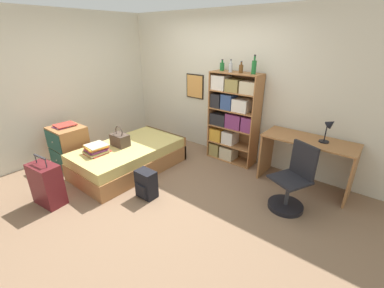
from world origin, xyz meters
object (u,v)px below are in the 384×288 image
(handbag, at_px, (120,140))
(bottle_green, at_px, (222,66))
(dresser, at_px, (69,147))
(desk, at_px, (307,154))
(desk_lamp, at_px, (330,127))
(bottle_brown, at_px, (231,67))
(backpack, at_px, (146,184))
(bookcase, at_px, (231,117))
(bottle_blue, at_px, (254,67))
(magazine_pile_on_dresser, at_px, (65,125))
(bed, at_px, (130,157))
(bottle_clear, at_px, (241,68))
(suitcase, at_px, (47,184))
(desk_chair, at_px, (291,188))
(book_stack_on_bed, at_px, (96,149))

(handbag, distance_m, bottle_green, 2.14)
(dresser, relative_size, desk, 0.56)
(bottle_green, relative_size, desk_lamp, 0.52)
(bottle_brown, bearing_deg, backpack, -97.20)
(bookcase, relative_size, bottle_blue, 5.45)
(bottle_blue, xyz_separation_m, backpack, (-0.62, -1.81, -1.51))
(bottle_blue, xyz_separation_m, desk_lamp, (1.24, -0.07, -0.70))
(magazine_pile_on_dresser, relative_size, backpack, 0.86)
(bottle_brown, xyz_separation_m, bottle_blue, (0.40, 0.03, 0.03))
(bookcase, height_order, bottle_blue, bottle_blue)
(bed, height_order, handbag, handbag)
(bed, xyz_separation_m, handbag, (-0.10, -0.09, 0.33))
(handbag, height_order, backpack, handbag)
(dresser, relative_size, desk_lamp, 1.98)
(bottle_green, height_order, desk, bottle_green)
(bottle_green, relative_size, desk, 0.15)
(bottle_clear, bearing_deg, handbag, -132.16)
(bookcase, bearing_deg, bottle_clear, -6.84)
(bed, bearing_deg, bottle_brown, 51.82)
(bottle_clear, xyz_separation_m, bottle_blue, (0.22, 0.01, 0.04))
(suitcase, bearing_deg, desk_lamp, 44.00)
(handbag, relative_size, bookcase, 0.22)
(handbag, relative_size, magazine_pile_on_dresser, 0.98)
(desk_lamp, relative_size, desk_chair, 0.40)
(handbag, xyz_separation_m, bookcase, (1.22, 1.52, 0.28))
(handbag, relative_size, desk_lamp, 0.96)
(book_stack_on_bed, relative_size, suitcase, 0.51)
(suitcase, xyz_separation_m, desk_chair, (2.61, 2.00, -0.01))
(magazine_pile_on_dresser, xyz_separation_m, backpack, (1.84, 0.16, -0.53))
(bottle_clear, bearing_deg, dresser, -137.80)
(bottle_green, relative_size, bottle_brown, 0.93)
(desk, relative_size, backpack, 3.12)
(bed, bearing_deg, suitcase, -92.85)
(book_stack_on_bed, distance_m, backpack, 1.05)
(bottle_blue, bearing_deg, desk, -4.68)
(suitcase, xyz_separation_m, backpack, (0.93, 0.95, -0.09))
(magazine_pile_on_dresser, xyz_separation_m, desk_lamp, (3.70, 1.91, 0.27))
(suitcase, bearing_deg, backpack, 45.64)
(bookcase, relative_size, backpack, 3.87)
(book_stack_on_bed, relative_size, desk, 0.29)
(bottle_brown, relative_size, desk_lamp, 0.56)
(handbag, xyz_separation_m, bottle_blue, (1.58, 1.51, 1.16))
(handbag, distance_m, desk, 2.97)
(dresser, relative_size, bookcase, 0.45)
(bottle_clear, relative_size, desk_lamp, 0.50)
(bottle_brown, height_order, bottle_clear, bottle_brown)
(bottle_clear, bearing_deg, desk, -3.49)
(handbag, relative_size, desk, 0.27)
(bottle_clear, distance_m, bottle_blue, 0.22)
(bottle_brown, bearing_deg, desk, -1.98)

